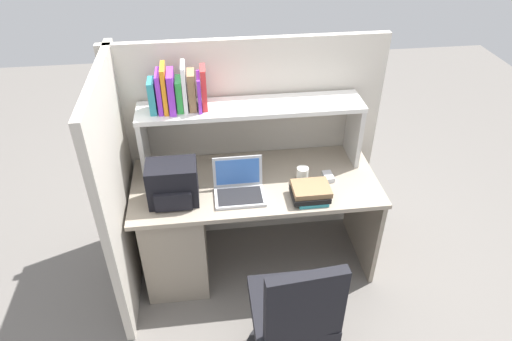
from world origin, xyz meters
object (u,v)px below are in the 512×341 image
at_px(laptop, 239,187).
at_px(backpack, 173,184).
at_px(computer_mouse, 328,177).
at_px(paper_cup, 302,175).
at_px(office_chair, 294,322).

bearing_deg(laptop, backpack, -177.22).
height_order(computer_mouse, paper_cup, paper_cup).
distance_m(computer_mouse, paper_cup, 0.18).
xyz_separation_m(laptop, paper_cup, (0.42, 0.08, 0.00)).
bearing_deg(paper_cup, laptop, -169.48).
xyz_separation_m(laptop, office_chair, (0.22, -0.74, -0.39)).
bearing_deg(paper_cup, computer_mouse, 2.25).
relative_size(backpack, computer_mouse, 2.88).
relative_size(laptop, paper_cup, 3.00).
distance_m(backpack, office_chair, 1.06).
relative_size(laptop, office_chair, 0.33).
height_order(backpack, computer_mouse, backpack).
relative_size(backpack, paper_cup, 2.91).
bearing_deg(backpack, paper_cup, 6.77).
xyz_separation_m(backpack, office_chair, (0.62, -0.72, -0.46)).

